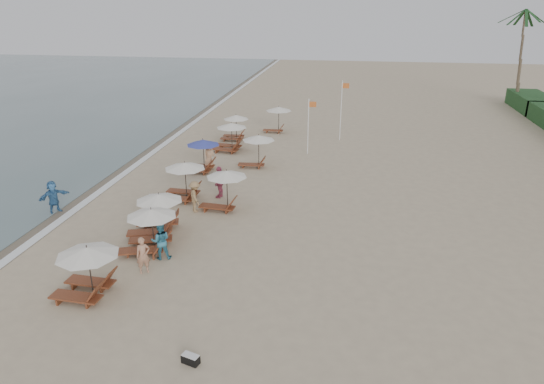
% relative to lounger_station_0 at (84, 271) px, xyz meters
% --- Properties ---
extents(ground, '(160.00, 160.00, 0.00)m').
position_rel_lounger_station_0_xyz_m(ground, '(6.22, 3.29, -1.10)').
color(ground, tan).
rests_on(ground, ground).
extents(wet_sand_band, '(3.20, 140.00, 0.01)m').
position_rel_lounger_station_0_xyz_m(wet_sand_band, '(-6.28, 13.29, -1.09)').
color(wet_sand_band, '#6B5E4C').
rests_on(wet_sand_band, ground).
extents(foam_line, '(0.50, 140.00, 0.02)m').
position_rel_lounger_station_0_xyz_m(foam_line, '(-4.98, 13.29, -1.09)').
color(foam_line, white).
rests_on(foam_line, ground).
extents(lounger_station_0, '(2.67, 2.39, 2.11)m').
position_rel_lounger_station_0_xyz_m(lounger_station_0, '(0.00, 0.00, 0.00)').
color(lounger_station_0, brown).
rests_on(lounger_station_0, ground).
extents(lounger_station_1, '(2.67, 2.41, 2.06)m').
position_rel_lounger_station_0_xyz_m(lounger_station_1, '(0.91, 3.96, -0.07)').
color(lounger_station_1, brown).
rests_on(lounger_station_1, ground).
extents(lounger_station_2, '(2.73, 2.49, 2.06)m').
position_rel_lounger_station_0_xyz_m(lounger_station_2, '(0.53, 5.79, -0.09)').
color(lounger_station_2, brown).
rests_on(lounger_station_2, ground).
extents(lounger_station_3, '(2.61, 2.33, 2.23)m').
position_rel_lounger_station_0_xyz_m(lounger_station_3, '(0.37, 10.27, 0.04)').
color(lounger_station_3, brown).
rests_on(lounger_station_3, ground).
extents(lounger_station_4, '(2.46, 2.20, 2.21)m').
position_rel_lounger_station_0_xyz_m(lounger_station_4, '(-0.05, 15.27, 0.04)').
color(lounger_station_4, brown).
rests_on(lounger_station_4, ground).
extents(lounger_station_5, '(2.69, 2.31, 2.17)m').
position_rel_lounger_station_0_xyz_m(lounger_station_5, '(0.60, 20.35, -0.02)').
color(lounger_station_5, brown).
rests_on(lounger_station_5, ground).
extents(lounger_station_6, '(2.34, 2.07, 2.09)m').
position_rel_lounger_station_0_xyz_m(lounger_station_6, '(0.24, 23.55, -0.01)').
color(lounger_station_6, brown).
rests_on(lounger_station_6, ground).
extents(inland_station_0, '(2.69, 2.24, 2.22)m').
position_rel_lounger_station_0_xyz_m(inland_station_0, '(3.07, 9.10, 0.28)').
color(inland_station_0, brown).
rests_on(inland_station_0, ground).
extents(inland_station_1, '(2.57, 2.24, 2.22)m').
position_rel_lounger_station_0_xyz_m(inland_station_1, '(3.40, 16.81, 0.36)').
color(inland_station_1, brown).
rests_on(inland_station_1, ground).
extents(inland_station_2, '(2.49, 2.24, 2.22)m').
position_rel_lounger_station_0_xyz_m(inland_station_2, '(3.32, 26.61, 0.40)').
color(inland_station_2, brown).
rests_on(inland_station_2, ground).
extents(beachgoer_near, '(0.70, 0.65, 1.61)m').
position_rel_lounger_station_0_xyz_m(beachgoer_near, '(1.49, 2.02, -0.29)').
color(beachgoer_near, tan).
rests_on(beachgoer_near, ground).
extents(beachgoer_mid_a, '(1.02, 0.90, 1.74)m').
position_rel_lounger_station_0_xyz_m(beachgoer_mid_a, '(1.76, 3.31, -0.23)').
color(beachgoer_mid_a, teal).
rests_on(beachgoer_mid_a, ground).
extents(beachgoer_mid_b, '(1.13, 1.29, 1.73)m').
position_rel_lounger_station_0_xyz_m(beachgoer_mid_b, '(1.64, 8.66, -0.23)').
color(beachgoer_mid_b, '#96764C').
rests_on(beachgoer_mid_b, ground).
extents(beachgoer_far_a, '(0.66, 1.17, 1.89)m').
position_rel_lounger_station_0_xyz_m(beachgoer_far_a, '(2.41, 10.91, -0.15)').
color(beachgoer_far_a, '#AB445F').
rests_on(beachgoer_far_a, ground).
extents(beachgoer_far_b, '(0.97, 1.05, 1.80)m').
position_rel_lounger_station_0_xyz_m(beachgoer_far_b, '(0.29, 16.07, -0.20)').
color(beachgoer_far_b, tan).
rests_on(beachgoer_far_b, ground).
extents(waterline_walker, '(1.35, 1.68, 1.79)m').
position_rel_lounger_station_0_xyz_m(waterline_walker, '(-5.85, 7.31, -0.20)').
color(waterline_walker, '#316294').
rests_on(waterline_walker, ground).
extents(duffel_bag, '(0.62, 0.44, 0.31)m').
position_rel_lounger_station_0_xyz_m(duffel_bag, '(5.18, -3.10, -0.94)').
color(duffel_bag, black).
rests_on(duffel_bag, ground).
extents(flag_pole_near, '(0.59, 0.08, 4.12)m').
position_rel_lounger_station_0_xyz_m(flag_pole_near, '(6.62, 20.63, 1.20)').
color(flag_pole_near, silver).
rests_on(flag_pole_near, ground).
extents(flag_pole_far, '(0.60, 0.08, 4.84)m').
position_rel_lounger_station_0_xyz_m(flag_pole_far, '(8.86, 24.91, 1.58)').
color(flag_pole_far, silver).
rests_on(flag_pole_far, ground).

